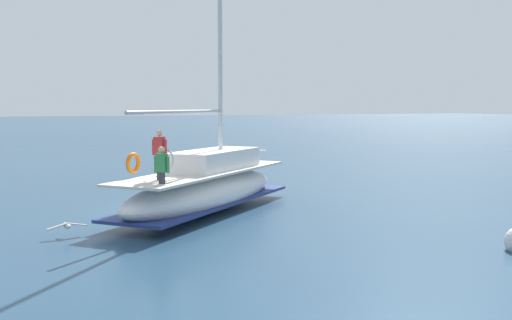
# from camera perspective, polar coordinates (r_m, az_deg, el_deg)

# --- Properties ---
(ground_plane) EXTENTS (400.00, 400.00, 0.00)m
(ground_plane) POSITION_cam_1_polar(r_m,az_deg,el_deg) (22.34, -8.96, -4.73)
(ground_plane) COLOR navy
(main_sailboat) EXTENTS (8.10, 8.83, 14.20)m
(main_sailboat) POSITION_cam_1_polar(r_m,az_deg,el_deg) (21.79, -4.71, -2.49)
(main_sailboat) COLOR white
(main_sailboat) RESTS_ON ground
(seagull) EXTENTS (0.48, 1.17, 0.17)m
(seagull) POSITION_cam_1_polar(r_m,az_deg,el_deg) (18.45, -17.34, -5.91)
(seagull) COLOR silver
(seagull) RESTS_ON ground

